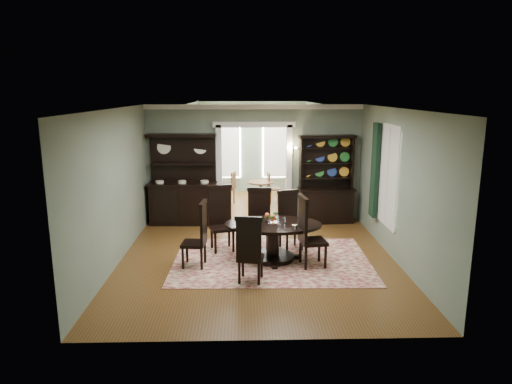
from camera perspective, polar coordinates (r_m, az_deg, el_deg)
room at (r=8.85m, az=0.20°, el=1.12°), size 5.51×6.01×3.01m
parlor at (r=14.28m, az=-0.48°, el=5.22°), size 3.51×3.50×3.01m
doorway_trim at (r=11.75m, az=-0.25°, el=4.15°), size 2.08×0.25×2.57m
right_window at (r=10.15m, az=15.43°, el=2.28°), size 0.15×1.47×2.12m
wall_sconce at (r=11.63m, az=4.48°, el=5.38°), size 0.27×0.21×0.21m
rug at (r=9.25m, az=1.96°, el=-8.52°), size 3.93×2.79×0.01m
dining_table at (r=9.13m, az=2.15°, el=-5.33°), size 1.97×1.85×0.76m
centerpiece at (r=8.94m, az=1.99°, el=-3.70°), size 1.43×0.92×0.24m
chair_far_left at (r=9.74m, az=-4.41°, el=-3.00°), size 0.62×0.60×1.38m
chair_far_mid at (r=9.66m, az=0.38°, el=-3.23°), size 0.53×0.51×1.34m
chair_far_right at (r=9.81m, az=4.18°, el=-3.24°), size 0.59×0.57×1.26m
chair_end_left at (r=8.80m, az=-7.13°, el=-5.08°), size 0.50×0.52×1.29m
chair_end_right at (r=8.78m, az=6.45°, el=-4.74°), size 0.56×0.58×1.39m
chair_near at (r=7.97m, az=-0.81°, el=-7.03°), size 0.53×0.51×1.25m
sideboard at (r=11.74m, az=-9.11°, el=-0.08°), size 1.76×0.67×2.29m
welsh_dresser at (r=11.84m, az=8.72°, el=0.12°), size 1.47×0.62×2.25m
parlor_table at (r=13.62m, az=0.60°, el=0.31°), size 0.74×0.74×0.69m
parlor_chair_left at (r=13.59m, az=-3.28°, el=0.60°), size 0.46×0.45×0.99m
parlor_chair_right at (r=13.71m, az=2.04°, el=0.63°), size 0.41×0.40×0.94m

